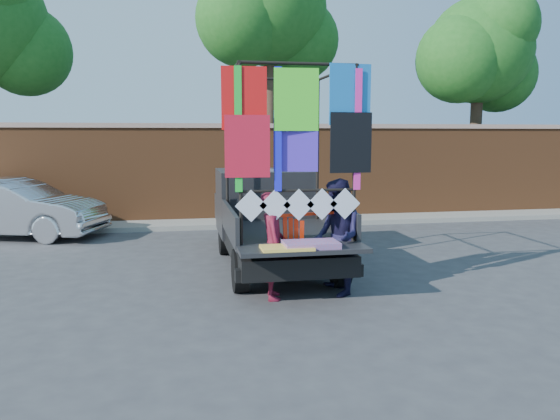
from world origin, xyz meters
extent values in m
plane|color=#38383A|center=(0.00, 0.00, 0.00)|extent=(90.00, 90.00, 0.00)
cube|color=brown|center=(0.00, 7.00, 1.25)|extent=(30.00, 0.35, 2.50)
cube|color=tan|center=(0.00, 7.00, 2.55)|extent=(30.00, 0.45, 0.12)
cube|color=gray|center=(0.00, 6.30, 0.06)|extent=(30.00, 1.20, 0.12)
sphere|color=#1D601B|center=(-5.60, 8.60, 4.55)|extent=(2.40, 2.40, 2.40)
cylinder|color=#38281C|center=(1.00, 8.20, 2.73)|extent=(0.36, 0.36, 5.46)
sphere|color=#1D601B|center=(1.00, 8.20, 5.85)|extent=(3.20, 3.20, 3.20)
sphere|color=#1D601B|center=(1.90, 8.60, 5.07)|extent=(2.40, 2.40, 2.40)
sphere|color=#1D601B|center=(0.20, 7.90, 5.46)|extent=(2.60, 2.60, 2.60)
cylinder|color=#38281C|center=(7.50, 8.20, 2.27)|extent=(0.36, 0.36, 4.55)
sphere|color=#1D601B|center=(7.50, 8.20, 4.88)|extent=(3.20, 3.20, 3.20)
sphere|color=#1D601B|center=(8.40, 8.60, 4.23)|extent=(2.40, 2.40, 2.40)
sphere|color=#1D601B|center=(6.70, 7.90, 4.55)|extent=(2.60, 2.60, 2.60)
sphere|color=#1D601B|center=(7.80, 7.60, 5.52)|extent=(2.20, 2.20, 2.20)
cylinder|color=black|center=(-0.79, 2.90, 0.32)|extent=(0.21, 0.64, 0.64)
cylinder|color=black|center=(-0.79, 0.26, 0.32)|extent=(0.21, 0.64, 0.64)
cylinder|color=black|center=(0.74, 2.90, 0.32)|extent=(0.21, 0.64, 0.64)
cylinder|color=black|center=(0.74, 0.26, 0.32)|extent=(0.21, 0.64, 0.64)
cube|color=black|center=(-0.03, 1.53, 0.49)|extent=(1.66, 4.10, 0.29)
cube|color=black|center=(-0.03, 0.80, 0.76)|extent=(1.76, 2.25, 0.10)
cube|color=black|center=(-0.89, 0.80, 0.98)|extent=(0.06, 2.25, 0.44)
cube|color=black|center=(0.83, 0.80, 0.98)|extent=(0.06, 2.25, 0.44)
cube|color=black|center=(-0.03, 1.90, 0.98)|extent=(1.76, 0.06, 0.44)
cube|color=black|center=(-0.03, 2.85, 1.03)|extent=(1.76, 1.56, 1.22)
cube|color=#8C9EAD|center=(-0.03, 2.41, 1.42)|extent=(1.56, 0.06, 0.54)
cube|color=#8C9EAD|center=(-0.03, 3.58, 1.22)|extent=(1.56, 0.10, 0.68)
cube|color=black|center=(-0.03, 3.93, 0.78)|extent=(1.71, 0.88, 0.54)
cube|color=black|center=(-0.03, -0.57, 0.78)|extent=(1.76, 0.54, 0.06)
cube|color=black|center=(-0.03, -0.34, 0.41)|extent=(1.81, 0.15, 0.18)
cylinder|color=black|center=(-0.83, -0.23, 2.03)|extent=(0.05, 0.05, 2.44)
cylinder|color=black|center=(-0.83, 1.83, 2.03)|extent=(0.05, 0.05, 2.44)
cylinder|color=black|center=(0.77, -0.23, 2.03)|extent=(0.05, 0.05, 2.44)
cylinder|color=black|center=(0.77, 1.83, 2.03)|extent=(0.05, 0.05, 2.44)
cylinder|color=black|center=(-0.03, -0.23, 3.25)|extent=(1.66, 0.04, 0.04)
cylinder|color=black|center=(-0.03, 1.83, 3.25)|extent=(1.66, 0.04, 0.04)
cylinder|color=black|center=(-0.83, 0.80, 3.25)|extent=(0.04, 2.10, 0.04)
cylinder|color=black|center=(0.77, 0.80, 3.25)|extent=(0.04, 2.10, 0.04)
cylinder|color=black|center=(-0.03, -0.23, 1.54)|extent=(1.66, 0.04, 0.04)
cube|color=red|center=(-0.76, -0.25, 2.81)|extent=(0.61, 0.01, 0.83)
cube|color=#46EB29|center=(-0.03, -0.29, 2.81)|extent=(0.61, 0.01, 0.83)
cube|color=blue|center=(0.71, -0.25, 2.81)|extent=(0.61, 0.01, 0.83)
cube|color=red|center=(-0.76, -0.29, 2.18)|extent=(0.61, 0.01, 0.83)
cube|color=#4629D0|center=(-0.03, -0.25, 2.18)|extent=(0.61, 0.01, 0.83)
cube|color=black|center=(0.71, -0.29, 2.18)|extent=(0.61, 0.01, 0.83)
cube|color=green|center=(-0.86, -0.27, 2.37)|extent=(0.10, 0.01, 1.66)
cube|color=#FF2AA8|center=(0.80, -0.27, 2.37)|extent=(0.10, 0.01, 1.66)
cube|color=#1C20FF|center=(-0.32, -0.27, 2.37)|extent=(0.10, 0.01, 1.66)
cube|color=white|center=(-0.69, -0.26, 1.35)|extent=(0.44, 0.01, 0.44)
cube|color=white|center=(-0.36, -0.26, 1.35)|extent=(0.44, 0.01, 0.44)
cube|color=white|center=(-0.03, -0.26, 1.35)|extent=(0.44, 0.01, 0.44)
cube|color=white|center=(0.31, -0.26, 1.35)|extent=(0.44, 0.01, 0.44)
cube|color=white|center=(0.64, -0.26, 1.35)|extent=(0.44, 0.01, 0.44)
cube|color=#FB3741|center=(0.07, -0.57, 0.85)|extent=(0.73, 0.44, 0.08)
cube|color=#FFD250|center=(-0.27, -0.64, 0.83)|extent=(0.68, 0.39, 0.04)
imported|color=#B2B4B9|center=(-5.33, 5.54, 0.66)|extent=(4.27, 2.61, 1.33)
imported|color=maroon|center=(-0.37, -0.12, 0.76)|extent=(0.40, 0.58, 1.52)
imported|color=#181637|center=(0.58, -0.10, 0.84)|extent=(0.64, 0.82, 1.69)
cube|color=red|center=(0.10, -0.11, 1.19)|extent=(0.93, 0.21, 0.04)
cube|color=red|center=(-0.19, -0.13, 0.90)|extent=(0.06, 0.02, 0.54)
cube|color=red|center=(-0.11, -0.13, 0.88)|extent=(0.06, 0.02, 0.54)
cube|color=red|center=(-0.03, -0.13, 0.86)|extent=(0.06, 0.02, 0.54)
cube|color=red|center=(0.05, -0.13, 0.84)|extent=(0.06, 0.02, 0.54)
camera|label=1|loc=(-1.66, -7.55, 2.30)|focal=35.00mm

